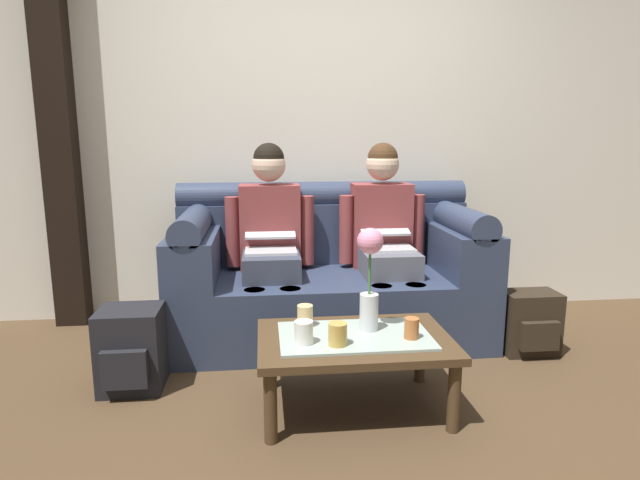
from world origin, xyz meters
The scene contains 14 objects.
ground_plane centered at (0.00, 0.00, 0.00)m, with size 14.00×14.00×0.00m, color #4C3823.
back_wall_patterned centered at (0.00, 1.70, 1.45)m, with size 6.00×0.12×2.90m, color silver.
timber_pillar centered at (-1.71, 1.58, 1.45)m, with size 0.20×0.20×2.90m, color black.
couch centered at (0.00, 1.17, 0.38)m, with size 1.92×0.88×0.96m.
person_left centered at (-0.36, 1.17, 0.66)m, with size 0.56×0.67×1.22m.
person_right centered at (0.36, 1.17, 0.66)m, with size 0.56×0.67×1.22m.
coffee_table centered at (0.00, 0.18, 0.31)m, with size 0.89×0.59×0.36m.
flower_vase centered at (0.08, 0.24, 0.64)m, with size 0.12×0.12×0.49m.
cup_near_left centered at (-0.22, 0.32, 0.42)m, with size 0.07×0.07×0.10m, color #DBB77A.
cup_near_right centered at (-0.09, 0.07, 0.41)m, with size 0.08×0.08×0.10m, color gold.
cup_far_center centered at (-0.24, 0.10, 0.42)m, with size 0.08×0.08×0.10m, color white.
cup_far_left centered at (0.25, 0.11, 0.41)m, with size 0.07×0.07×0.09m, color #B26633.
backpack_right centered at (1.14, 0.72, 0.18)m, with size 0.32×0.26×0.37m.
backpack_left centered at (-1.08, 0.51, 0.21)m, with size 0.31×0.32×0.42m.
Camera 1 is at (-0.41, -2.09, 1.25)m, focal length 29.74 mm.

